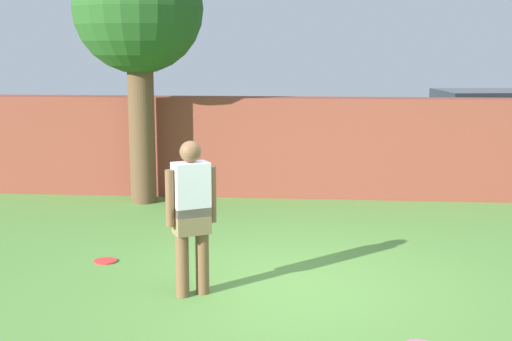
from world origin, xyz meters
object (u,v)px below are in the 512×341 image
object	(u,v)px
person	(191,211)
frisbee_red	(106,261)
tree	(138,14)
car	(491,136)

from	to	relation	value
person	frisbee_red	distance (m)	1.82
person	frisbee_red	xyz separation A→B (m)	(-1.24, 1.00, -0.89)
person	frisbee_red	size ratio (longest dim) A/B	6.00
tree	car	xyz separation A→B (m)	(6.16, 2.37, -2.19)
person	car	bearing A→B (deg)	25.80
tree	frisbee_red	world-z (taller)	tree
tree	person	world-z (taller)	tree
tree	person	bearing A→B (deg)	-69.65
tree	person	xyz separation A→B (m)	(1.55, -4.19, -2.15)
tree	person	size ratio (longest dim) A/B	2.58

